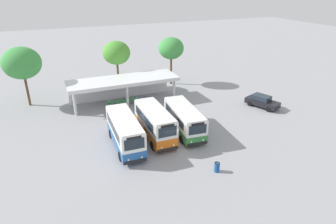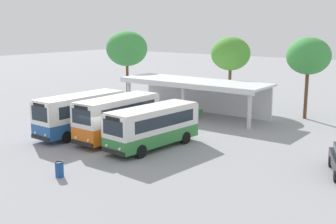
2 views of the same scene
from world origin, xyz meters
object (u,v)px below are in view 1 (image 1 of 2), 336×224
city_bus_second_in_row (155,122)px  waiting_chair_middle_seat (121,102)px  waiting_chair_second_from_end (116,103)px  litter_bin_apron (217,167)px  waiting_chair_fifth_seat (131,100)px  city_bus_middle_cream (184,118)px  waiting_chair_far_end_seat (136,100)px  waiting_chair_fourth_seat (126,101)px  city_bus_nearest_orange (125,131)px  parked_car_flank (262,101)px  waiting_chair_end_by_column (110,104)px

city_bus_second_in_row → waiting_chair_middle_seat: bearing=96.6°
waiting_chair_second_from_end → litter_bin_apron: size_ratio=0.96×
waiting_chair_fifth_seat → city_bus_middle_cream: bearing=-72.7°
waiting_chair_middle_seat → waiting_chair_far_end_seat: bearing=-2.0°
waiting_chair_fourth_seat → litter_bin_apron: bearing=-79.5°
city_bus_middle_cream → waiting_chair_fourth_seat: 10.95m
city_bus_middle_cream → waiting_chair_far_end_seat: 10.54m
waiting_chair_middle_seat → waiting_chair_fifth_seat: size_ratio=1.00×
waiting_chair_fourth_seat → waiting_chair_fifth_seat: 0.71m
waiting_chair_fifth_seat → waiting_chair_far_end_seat: (0.71, -0.10, 0.00)m
city_bus_nearest_orange → waiting_chair_fifth_seat: (3.66, 10.81, -1.25)m
waiting_chair_second_from_end → waiting_chair_fifth_seat: size_ratio=1.00×
city_bus_second_in_row → litter_bin_apron: (2.87, -7.96, -1.36)m
city_bus_nearest_orange → waiting_chair_fourth_seat: (2.96, 10.71, -1.25)m
waiting_chair_fifth_seat → city_bus_second_in_row: bearing=-91.3°
city_bus_middle_cream → parked_car_flank: bearing=10.6°
waiting_chair_second_from_end → litter_bin_apron: 18.68m
city_bus_second_in_row → waiting_chair_second_from_end: 10.36m
city_bus_nearest_orange → city_bus_second_in_row: 3.48m
city_bus_nearest_orange → waiting_chair_end_by_column: bearing=85.5°
city_bus_middle_cream → waiting_chair_fourth_seat: city_bus_middle_cream is taller
city_bus_middle_cream → parked_car_flank: 12.90m
city_bus_middle_cream → waiting_chair_fourth_seat: size_ratio=8.97×
parked_car_flank → waiting_chair_second_from_end: (-17.97, 7.79, -0.31)m
city_bus_middle_cream → waiting_chair_middle_seat: size_ratio=8.97×
city_bus_nearest_orange → waiting_chair_end_by_column: 10.80m
waiting_chair_end_by_column → waiting_chair_middle_seat: same height
waiting_chair_end_by_column → waiting_chair_second_from_end: same height
litter_bin_apron → waiting_chair_far_end_seat: bearing=96.1°
waiting_chair_middle_seat → waiting_chair_far_end_seat: 2.12m
waiting_chair_middle_seat → litter_bin_apron: (4.05, -18.15, -0.07)m
city_bus_second_in_row → parked_car_flank: city_bus_second_in_row is taller
parked_car_flank → waiting_chair_fourth_seat: 18.30m
waiting_chair_end_by_column → waiting_chair_fourth_seat: size_ratio=1.00×
waiting_chair_far_end_seat → litter_bin_apron: 18.18m
parked_car_flank → waiting_chair_second_from_end: 19.59m
parked_car_flank → waiting_chair_middle_seat: size_ratio=5.48×
city_bus_middle_cream → parked_car_flank: size_ratio=1.64×
waiting_chair_second_from_end → city_bus_second_in_row: bearing=-79.4°
waiting_chair_far_end_seat → city_bus_second_in_row: bearing=-95.3°
parked_car_flank → waiting_chair_fourth_seat: parked_car_flank is taller
city_bus_nearest_orange → waiting_chair_second_from_end: 10.88m
waiting_chair_second_from_end → waiting_chair_middle_seat: 0.71m
waiting_chair_fifth_seat → waiting_chair_far_end_seat: same height
waiting_chair_middle_seat → waiting_chair_far_end_seat: (2.12, -0.07, 0.00)m
city_bus_nearest_orange → waiting_chair_far_end_seat: city_bus_nearest_orange is taller
parked_car_flank → waiting_chair_middle_seat: bearing=155.5°
litter_bin_apron → waiting_chair_fifth_seat: bearing=98.2°
city_bus_second_in_row → waiting_chair_fifth_seat: bearing=88.7°
city_bus_second_in_row → waiting_chair_fourth_seat: city_bus_second_in_row is taller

